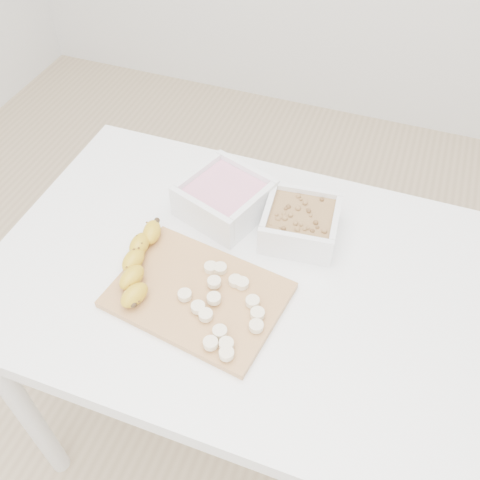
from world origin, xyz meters
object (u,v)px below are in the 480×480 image
(table, at_px, (235,298))
(bowl_granola, at_px, (301,223))
(bowl_yogurt, at_px, (225,197))
(cutting_board, at_px, (198,295))
(banana, at_px, (139,264))

(table, distance_m, bowl_granola, 0.22)
(bowl_yogurt, bearing_deg, cutting_board, -81.26)
(bowl_granola, xyz_separation_m, banana, (-0.27, -0.22, -0.00))
(bowl_yogurt, xyz_separation_m, bowl_granola, (0.18, -0.01, -0.00))
(cutting_board, bearing_deg, table, 63.85)
(bowl_yogurt, height_order, cutting_board, bowl_yogurt)
(table, height_order, banana, banana)
(bowl_yogurt, distance_m, cutting_board, 0.25)
(bowl_granola, bearing_deg, cutting_board, -121.41)
(bowl_granola, height_order, cutting_board, bowl_granola)
(cutting_board, bearing_deg, bowl_yogurt, 98.74)
(banana, bearing_deg, table, 20.07)
(table, distance_m, bowl_yogurt, 0.22)
(table, bearing_deg, bowl_yogurt, 117.70)
(cutting_board, bearing_deg, banana, 174.18)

